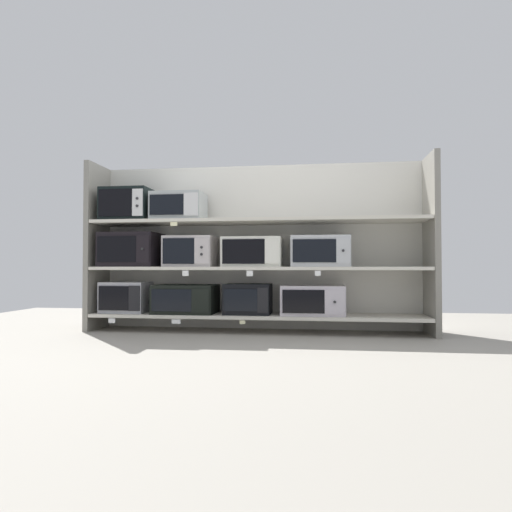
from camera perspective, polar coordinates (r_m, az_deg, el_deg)
name	(u,v)px	position (r m, az deg, el deg)	size (l,w,h in m)	color
ground	(238,354)	(3.22, -2.37, -12.37)	(7.08, 6.00, 0.02)	gray
back_panel	(259,247)	(4.40, 0.42, 1.19)	(3.28, 0.04, 1.60)	beige
upright_left	(97,247)	(4.63, -19.67, 1.14)	(0.05, 0.45, 1.60)	gray
upright_right	(431,244)	(4.25, 21.53, 1.38)	(0.05, 0.45, 1.60)	gray
shelf_0	(256,316)	(4.18, 0.00, -7.63)	(3.08, 0.45, 0.03)	beige
microwave_0	(126,297)	(4.50, -16.29, -5.06)	(0.43, 0.34, 0.29)	#A2A2AB
microwave_1	(186,299)	(4.30, -8.95, -5.43)	(0.57, 0.41, 0.27)	black
microwave_2	(248,299)	(4.17, -1.02, -5.50)	(0.43, 0.34, 0.28)	black
microwave_3	(313,300)	(4.12, 7.28, -5.62)	(0.58, 0.38, 0.27)	#BDB6C0
price_tag_0	(112,321)	(4.33, -17.96, -7.88)	(0.06, 0.00, 0.04)	white
price_tag_1	(176,322)	(4.11, -10.19, -8.26)	(0.08, 0.00, 0.04)	white
price_tag_2	(242,322)	(3.97, -1.75, -8.48)	(0.05, 0.00, 0.03)	beige
shelf_1	(256,268)	(4.15, 0.00, -1.59)	(3.08, 0.45, 0.03)	beige
microwave_4	(132,250)	(4.47, -15.62, 0.76)	(0.53, 0.43, 0.33)	black
microwave_5	(191,252)	(4.28, -8.37, 0.56)	(0.46, 0.37, 0.29)	#BDB5B5
microwave_6	(252,252)	(4.15, -0.45, 0.52)	(0.55, 0.34, 0.27)	white
microwave_7	(320,252)	(4.12, 8.22, 0.57)	(0.52, 0.44, 0.28)	#B2B6B9
price_tag_3	(185,273)	(4.06, -9.02, -2.20)	(0.06, 0.00, 0.05)	white
price_tag_4	(250,273)	(3.93, -0.81, -2.24)	(0.06, 0.00, 0.05)	white
price_tag_5	(318,273)	(3.89, 7.91, -2.20)	(0.05, 0.00, 0.04)	white
shelf_2	(256,221)	(4.17, 0.00, 4.46)	(3.08, 0.45, 0.03)	beige
microwave_8	(128,205)	(4.53, -16.03, 6.25)	(0.46, 0.39, 0.31)	black
microwave_9	(179,207)	(4.35, -9.85, 6.21)	(0.49, 0.35, 0.27)	#A0A6A6
price_tag_6	(174,224)	(4.11, -10.46, 4.05)	(0.06, 0.00, 0.04)	beige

